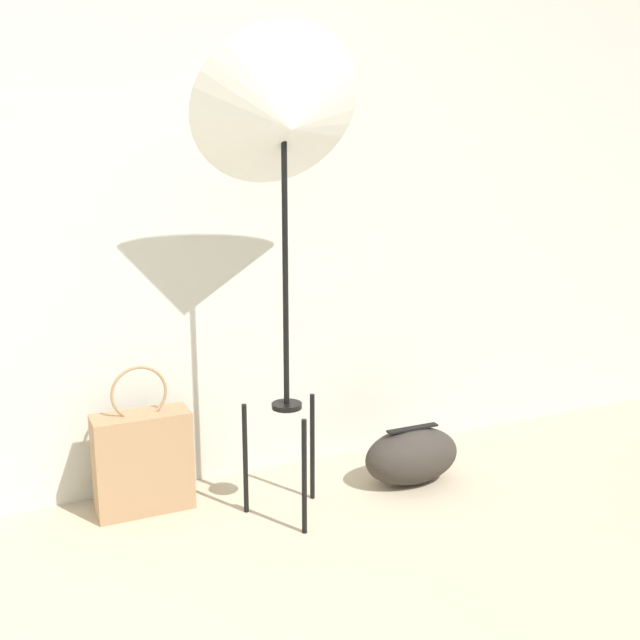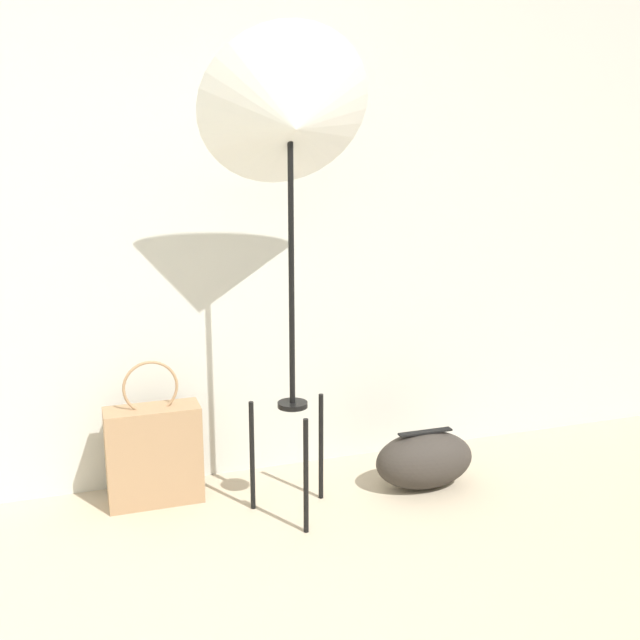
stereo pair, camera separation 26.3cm
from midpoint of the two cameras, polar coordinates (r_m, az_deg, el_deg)
wall_back at (r=3.15m, az=-10.75°, el=10.12°), size 8.00×0.05×2.60m
photo_umbrella at (r=2.78m, az=0.50°, el=14.79°), size 0.65×0.48×1.88m
tote_bag at (r=3.18m, az=-10.21°, el=-10.03°), size 0.38×0.16×0.61m
duffel_bag at (r=3.34m, az=10.23°, el=-10.48°), size 0.44×0.25×0.26m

